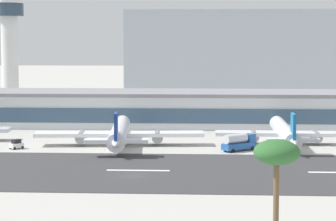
# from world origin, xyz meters

# --- Properties ---
(ground_plane) EXTENTS (1400.00, 1400.00, 0.00)m
(ground_plane) POSITION_xyz_m (0.00, 0.00, 0.00)
(ground_plane) COLOR #B2AFA8
(runway_strip) EXTENTS (800.00, 41.36, 0.08)m
(runway_strip) POSITION_xyz_m (0.00, 5.33, 0.04)
(runway_strip) COLOR #38383A
(runway_strip) RESTS_ON ground_plane
(runway_centreline_dash_4) EXTENTS (12.00, 1.20, 0.01)m
(runway_centreline_dash_4) POSITION_xyz_m (0.31, 5.33, 0.09)
(runway_centreline_dash_4) COLOR white
(runway_centreline_dash_4) RESTS_ON runway_strip
(terminal_building) EXTENTS (214.05, 27.22, 10.19)m
(terminal_building) POSITION_xyz_m (11.91, 81.87, 5.10)
(terminal_building) COLOR silver
(terminal_building) RESTS_ON ground_plane
(control_tower) EXTENTS (11.38, 11.38, 40.08)m
(control_tower) POSITION_xyz_m (-58.49, 125.08, 24.13)
(control_tower) COLOR silver
(control_tower) RESTS_ON ground_plane
(distant_hotel_block) EXTENTS (109.80, 26.02, 40.63)m
(distant_hotel_block) POSITION_xyz_m (28.28, 216.90, 20.32)
(distant_hotel_block) COLOR #A8B2BC
(distant_hotel_block) RESTS_ON ground_plane
(airliner_navy_tail_gate_1) EXTENTS (40.48, 45.48, 9.50)m
(airliner_navy_tail_gate_1) POSITION_xyz_m (-7.48, 38.09, 3.02)
(airliner_navy_tail_gate_1) COLOR white
(airliner_navy_tail_gate_1) RESTS_ON ground_plane
(airliner_blue_tail_gate_2) EXTENTS (33.28, 43.61, 9.11)m
(airliner_blue_tail_gate_2) POSITION_xyz_m (31.95, 42.16, 2.90)
(airliner_blue_tail_gate_2) COLOR silver
(airliner_blue_tail_gate_2) RESTS_ON ground_plane
(service_baggage_tug_0) EXTENTS (3.21, 3.52, 2.20)m
(service_baggage_tug_0) POSITION_xyz_m (-30.56, 31.93, 1.05)
(service_baggage_tug_0) COLOR white
(service_baggage_tug_0) RESTS_ON ground_plane
(service_fuel_truck_1) EXTENTS (8.16, 7.49, 3.95)m
(service_fuel_truck_1) POSITION_xyz_m (20.52, 31.74, 2.03)
(service_fuel_truck_1) COLOR #23569E
(service_fuel_truck_1) RESTS_ON ground_plane
(palm_tree_1) EXTENTS (4.98, 4.98, 13.78)m
(palm_tree_1) POSITION_xyz_m (20.90, -51.09, 12.00)
(palm_tree_1) COLOR brown
(palm_tree_1) RESTS_ON ground_plane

